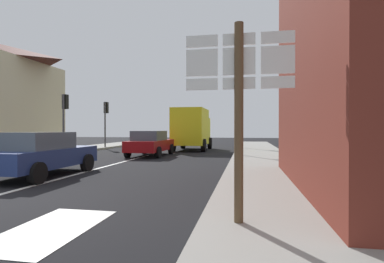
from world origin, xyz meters
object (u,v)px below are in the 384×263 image
(delivery_truck, at_px, (192,128))
(traffic_light_near_left, at_px, (65,110))
(sedan_near, at_px, (40,154))
(sedan_far, at_px, (150,143))
(traffic_light_far_left, at_px, (106,114))
(route_sign_post, at_px, (239,101))
(traffic_light_near_right, at_px, (238,110))
(traffic_light_far_right, at_px, (241,113))

(delivery_truck, relative_size, traffic_light_near_left, 1.34)
(sedan_near, bearing_deg, sedan_far, 81.65)
(traffic_light_far_left, bearing_deg, sedan_near, -71.97)
(sedan_near, relative_size, traffic_light_far_left, 1.12)
(delivery_truck, relative_size, route_sign_post, 1.57)
(traffic_light_near_right, bearing_deg, traffic_light_near_left, -179.65)
(delivery_truck, bearing_deg, sedan_far, -106.70)
(sedan_near, bearing_deg, route_sign_post, -32.33)
(delivery_truck, bearing_deg, traffic_light_near_left, -144.99)
(traffic_light_far_right, xyz_separation_m, traffic_light_far_left, (-10.72, -0.87, -0.02))
(route_sign_post, relative_size, traffic_light_far_left, 0.85)
(sedan_near, xyz_separation_m, delivery_truck, (2.71, 13.12, 0.89))
(delivery_truck, distance_m, traffic_light_near_left, 8.81)
(delivery_truck, relative_size, traffic_light_far_left, 1.33)
(delivery_truck, xyz_separation_m, traffic_light_near_right, (3.56, -4.95, 1.00))
(traffic_light_near_left, height_order, traffic_light_near_right, traffic_light_near_left)
(route_sign_post, distance_m, traffic_light_near_right, 12.37)
(sedan_near, xyz_separation_m, sedan_far, (1.17, 7.97, 0.00))
(traffic_light_far_left, height_order, traffic_light_near_right, traffic_light_far_left)
(traffic_light_far_right, bearing_deg, traffic_light_far_left, -175.34)
(delivery_truck, height_order, traffic_light_far_right, traffic_light_far_right)
(route_sign_post, distance_m, traffic_light_far_left, 20.98)
(sedan_near, height_order, traffic_light_far_right, traffic_light_far_right)
(delivery_truck, distance_m, route_sign_post, 17.73)
(sedan_far, xyz_separation_m, delivery_truck, (1.54, 5.15, 0.89))
(sedan_far, distance_m, traffic_light_near_left, 5.96)
(delivery_truck, distance_m, traffic_light_far_right, 4.00)
(traffic_light_far_left, relative_size, traffic_light_near_right, 1.05)
(traffic_light_far_left, bearing_deg, route_sign_post, -58.22)
(delivery_truck, height_order, route_sign_post, route_sign_post)
(sedan_far, relative_size, route_sign_post, 1.32)
(traffic_light_near_left, relative_size, traffic_light_far_left, 0.99)
(traffic_light_near_left, xyz_separation_m, traffic_light_far_right, (10.72, 6.41, 0.04))
(sedan_near, xyz_separation_m, traffic_light_far_left, (-4.44, 13.65, 2.02))
(delivery_truck, xyz_separation_m, traffic_light_far_left, (-7.16, 0.53, 1.13))
(sedan_near, relative_size, traffic_light_near_left, 1.12)
(traffic_light_far_left, bearing_deg, delivery_truck, -4.20)
(sedan_near, distance_m, traffic_light_near_left, 9.46)
(route_sign_post, xyz_separation_m, traffic_light_near_right, (-0.32, 12.35, 0.65))
(route_sign_post, bearing_deg, traffic_light_far_right, 90.99)
(delivery_truck, relative_size, traffic_light_near_right, 1.40)
(traffic_light_far_right, xyz_separation_m, traffic_light_near_right, (0.00, -6.35, -0.16))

